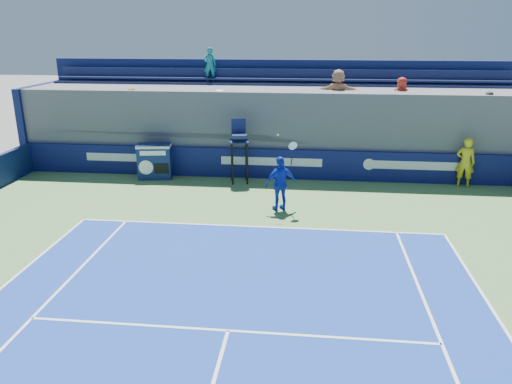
# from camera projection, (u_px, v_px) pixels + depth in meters

# --- Properties ---
(ball_person) EXTENTS (0.78, 0.61, 1.88)m
(ball_person) POSITION_uv_depth(u_px,v_px,m) (465.00, 162.00, 18.66)
(ball_person) COLOR yellow
(ball_person) RESTS_ON apron
(back_hoarding) EXTENTS (20.40, 0.21, 1.20)m
(back_hoarding) POSITION_uv_depth(u_px,v_px,m) (271.00, 164.00, 19.81)
(back_hoarding) COLOR #0D124D
(back_hoarding) RESTS_ON ground
(match_clock) EXTENTS (1.41, 0.90, 1.40)m
(match_clock) POSITION_uv_depth(u_px,v_px,m) (155.00, 160.00, 19.78)
(match_clock) COLOR navy
(match_clock) RESTS_ON ground
(umpire_chair) EXTENTS (0.83, 0.83, 2.48)m
(umpire_chair) POSITION_uv_depth(u_px,v_px,m) (239.00, 144.00, 19.01)
(umpire_chair) COLOR black
(umpire_chair) RESTS_ON ground
(tennis_player) EXTENTS (1.14, 0.89, 2.57)m
(tennis_player) POSITION_uv_depth(u_px,v_px,m) (281.00, 183.00, 16.22)
(tennis_player) COLOR #162FB5
(tennis_player) RESTS_ON apron
(stadium_seating) EXTENTS (21.00, 4.05, 4.94)m
(stadium_seating) POSITION_uv_depth(u_px,v_px,m) (276.00, 124.00, 21.35)
(stadium_seating) COLOR #59595E
(stadium_seating) RESTS_ON ground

